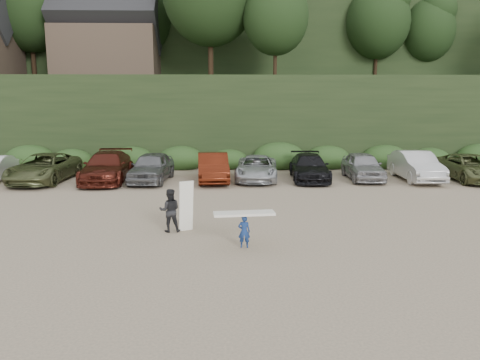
{
  "coord_description": "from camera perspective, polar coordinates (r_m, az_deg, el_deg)",
  "views": [
    {
      "loc": [
        -2.49,
        -15.64,
        4.68
      ],
      "look_at": [
        -1.95,
        3.0,
        1.3
      ],
      "focal_mm": 35.0,
      "sensor_mm": 36.0,
      "label": 1
    }
  ],
  "objects": [
    {
      "name": "ground",
      "position": [
        16.52,
        7.12,
        -6.27
      ],
      "size": [
        120.0,
        120.0,
        0.0
      ],
      "primitive_type": "plane",
      "color": "tan",
      "rests_on": "ground"
    },
    {
      "name": "hillside_backdrop",
      "position": [
        52.03,
        0.86,
        17.49
      ],
      "size": [
        90.0,
        41.5,
        28.0
      ],
      "color": "black",
      "rests_on": "ground"
    },
    {
      "name": "parked_cars",
      "position": [
        25.91,
        -1.13,
        1.56
      ],
      "size": [
        34.19,
        5.68,
        1.61
      ],
      "color": "#A4A4A8",
      "rests_on": "ground"
    },
    {
      "name": "child_surfer",
      "position": [
        14.53,
        0.5,
        -5.33
      ],
      "size": [
        1.93,
        0.72,
        1.13
      ],
      "color": "navy",
      "rests_on": "ground"
    },
    {
      "name": "adult_surfer",
      "position": [
        16.4,
        -8.37,
        -3.63
      ],
      "size": [
        1.23,
        0.64,
        1.79
      ],
      "color": "black",
      "rests_on": "ground"
    }
  ]
}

